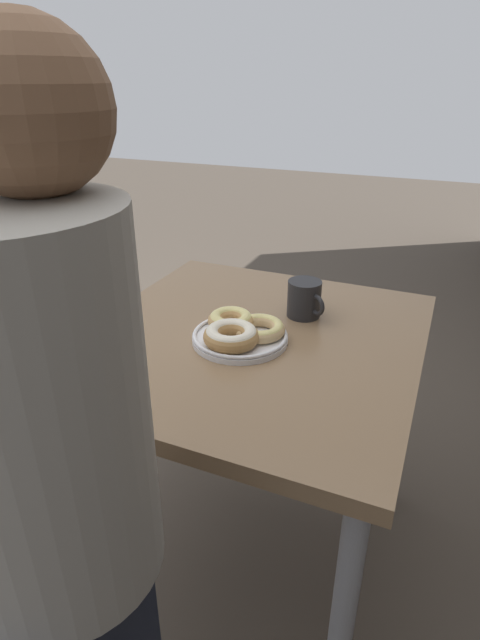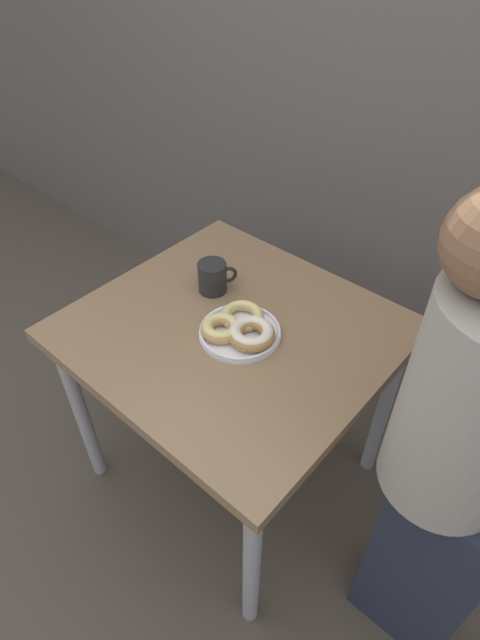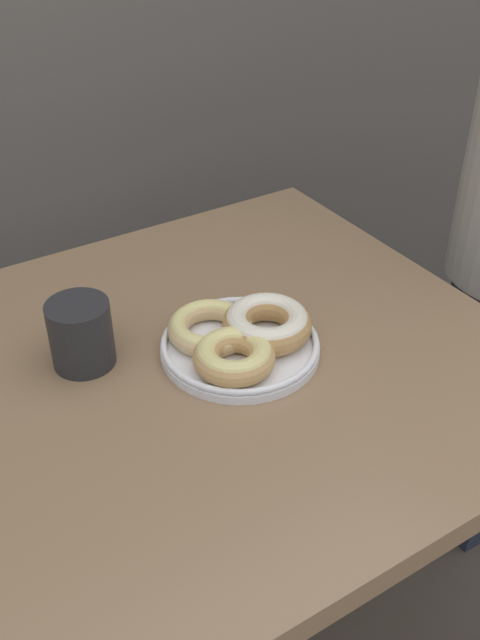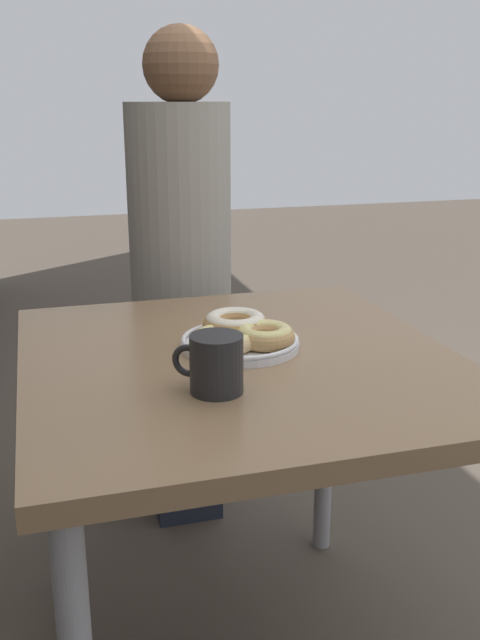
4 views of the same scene
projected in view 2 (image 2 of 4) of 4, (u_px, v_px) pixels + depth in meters
name	position (u px, v px, depth m)	size (l,w,h in m)	color
ground_plane	(176.00, 525.00, 1.85)	(14.00, 14.00, 0.00)	#4C4238
wall_back	(397.00, 81.00, 1.61)	(8.00, 0.05, 2.60)	#56514C
dining_table	(233.00, 348.00, 1.57)	(0.92, 0.85, 0.78)	#846647
donut_plate	(240.00, 328.00, 1.46)	(0.25, 0.26, 0.06)	white
coffee_mug	(213.00, 277.00, 1.61)	(0.10, 0.12, 0.10)	#232326
person_figure	(451.00, 475.00, 1.17)	(0.37, 0.29, 1.45)	#232838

